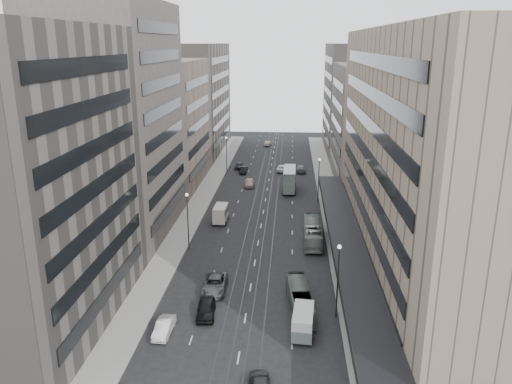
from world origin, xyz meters
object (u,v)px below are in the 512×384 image
(sedan_0, at_px, (206,309))
(sedan_2, at_px, (215,284))
(bus_near, at_px, (300,299))
(sedan_1, at_px, (164,327))
(vw_microbus, at_px, (303,321))
(double_decker, at_px, (289,179))
(bus_far, at_px, (313,232))
(panel_van, at_px, (221,213))

(sedan_0, height_order, sedan_2, same)
(bus_near, bearing_deg, sedan_0, 4.24)
(sedan_1, bearing_deg, vw_microbus, 5.37)
(bus_near, relative_size, double_decker, 1.15)
(bus_far, relative_size, panel_van, 2.38)
(bus_near, height_order, vw_microbus, bus_near)
(double_decker, height_order, vw_microbus, double_decker)
(vw_microbus, bearing_deg, double_decker, 96.83)
(vw_microbus, relative_size, sedan_1, 1.16)
(bus_near, distance_m, double_decker, 46.03)
(double_decker, relative_size, sedan_0, 1.73)
(bus_near, distance_m, sedan_1, 14.85)
(vw_microbus, bearing_deg, bus_far, 90.44)
(bus_far, bearing_deg, sedan_1, 59.03)
(double_decker, distance_m, sedan_0, 48.65)
(double_decker, distance_m, vw_microbus, 50.68)
(bus_near, bearing_deg, sedan_2, -27.26)
(bus_near, bearing_deg, sedan_1, 15.95)
(vw_microbus, height_order, sedan_0, vw_microbus)
(double_decker, xyz_separation_m, sedan_0, (-8.64, -47.85, -1.62))
(bus_far, height_order, sedan_0, bus_far)
(sedan_0, distance_m, sedan_2, 5.71)
(panel_van, relative_size, sedan_0, 0.94)
(sedan_2, bearing_deg, bus_near, -21.97)
(bus_near, bearing_deg, panel_van, -71.45)
(vw_microbus, distance_m, sedan_2, 13.33)
(vw_microbus, height_order, panel_van, panel_van)
(panel_van, height_order, sedan_1, panel_van)
(vw_microbus, relative_size, sedan_2, 0.85)
(sedan_0, relative_size, sedan_1, 1.12)
(sedan_1, bearing_deg, sedan_2, 69.91)
(vw_microbus, height_order, sedan_1, vw_microbus)
(double_decker, distance_m, sedan_2, 43.03)
(panel_van, xyz_separation_m, sedan_1, (-1.23, -32.75, -0.85))
(bus_far, height_order, sedan_1, bus_far)
(sedan_2, bearing_deg, sedan_1, -112.51)
(bus_near, xyz_separation_m, sedan_2, (-10.00, 3.85, -0.52))
(bus_far, distance_m, double_decker, 26.40)
(panel_van, xyz_separation_m, sedan_0, (2.43, -29.01, -0.74))
(sedan_1, bearing_deg, sedan_0, 47.09)
(panel_van, relative_size, sedan_1, 1.05)
(bus_near, height_order, double_decker, double_decker)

